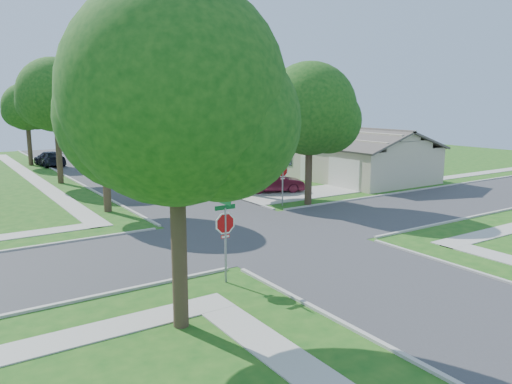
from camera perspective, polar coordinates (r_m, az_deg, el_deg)
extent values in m
plane|color=#195015|center=(24.18, 0.65, -4.80)|extent=(100.00, 100.00, 0.00)
cube|color=#333335|center=(24.18, 0.65, -4.79)|extent=(7.00, 100.00, 0.02)
cube|color=#9E9B91|center=(49.62, -10.37, 2.94)|extent=(1.20, 40.00, 0.04)
cube|color=#9E9B91|center=(46.30, -24.39, 1.65)|extent=(1.20, 40.00, 0.04)
cube|color=#9E9B91|center=(34.32, 4.96, -0.22)|extent=(8.80, 3.60, 0.05)
cube|color=gray|center=(17.58, -3.51, -6.13)|extent=(0.06, 0.06, 2.70)
cylinder|color=white|center=(17.37, -3.54, -3.60)|extent=(1.05, 0.02, 1.05)
cylinder|color=#B30C0D|center=(17.37, -3.54, -3.60)|extent=(0.90, 0.03, 0.90)
cube|color=#B30C0D|center=(17.49, -3.52, -5.09)|extent=(0.34, 0.03, 0.12)
cube|color=white|center=(17.49, -3.52, -5.09)|extent=(0.30, 0.03, 0.08)
cube|color=#0C5426|center=(17.24, -3.56, -1.76)|extent=(0.80, 0.02, 0.16)
cube|color=#0C5426|center=(17.20, -3.57, -1.18)|extent=(0.02, 0.80, 0.16)
cube|color=gray|center=(30.30, 3.06, 0.92)|extent=(0.06, 0.06, 2.70)
cylinder|color=white|center=(30.17, 3.07, 2.42)|extent=(1.05, 0.02, 1.05)
cylinder|color=#B30C0D|center=(30.17, 3.07, 2.42)|extent=(0.90, 0.03, 0.90)
cube|color=#B30C0D|center=(30.24, 3.06, 1.54)|extent=(0.34, 0.03, 0.12)
cube|color=white|center=(30.24, 3.06, 1.54)|extent=(0.30, 0.03, 0.08)
cube|color=#0C5426|center=(30.10, 3.08, 3.49)|extent=(0.80, 0.02, 0.16)
cube|color=#0C5426|center=(30.08, 3.09, 3.83)|extent=(0.02, 0.80, 0.16)
cylinder|color=#38281C|center=(33.72, -1.27, 2.98)|extent=(0.44, 0.44, 3.95)
sphere|color=#124310|center=(33.44, -1.30, 9.63)|extent=(4.80, 4.80, 4.80)
sphere|color=#124310|center=(33.51, 0.38, 8.61)|extent=(3.46, 3.46, 3.46)
sphere|color=#124310|center=(33.59, -2.90, 8.80)|extent=(3.26, 3.26, 3.26)
cylinder|color=#38281C|center=(44.27, -9.58, 4.85)|extent=(0.44, 0.44, 4.30)
sphere|color=#124310|center=(44.07, -9.76, 10.51)|extent=(5.40, 5.40, 5.40)
sphere|color=#124310|center=(43.97, -8.30, 9.67)|extent=(3.89, 3.89, 3.89)
sphere|color=#124310|center=(44.37, -11.06, 9.77)|extent=(3.67, 3.67, 3.67)
cylinder|color=#38281C|center=(56.37, -14.97, 5.77)|extent=(0.44, 0.44, 4.20)
sphere|color=#124310|center=(56.21, -15.17, 9.96)|extent=(5.00, 5.00, 5.00)
sphere|color=#124310|center=(56.03, -14.12, 9.37)|extent=(3.60, 3.60, 3.60)
sphere|color=#124310|center=(56.58, -16.08, 9.41)|extent=(3.40, 3.40, 3.40)
cylinder|color=#38281C|center=(29.84, -16.76, 1.85)|extent=(0.44, 0.44, 4.25)
sphere|color=#124310|center=(29.54, -17.20, 10.01)|extent=(5.20, 5.20, 5.20)
sphere|color=#124310|center=(29.32, -15.11, 8.85)|extent=(3.74, 3.74, 3.74)
sphere|color=#124310|center=(29.96, -18.94, 8.92)|extent=(3.54, 3.54, 3.54)
cylinder|color=#38281C|center=(41.40, -21.59, 3.99)|extent=(0.44, 0.44, 4.44)
sphere|color=#124310|center=(41.19, -22.02, 10.27)|extent=(5.60, 5.60, 5.60)
sphere|color=#124310|center=(40.86, -20.43, 9.39)|extent=(4.03, 4.03, 4.03)
sphere|color=#124310|center=(41.72, -23.31, 9.40)|extent=(3.81, 3.81, 3.81)
cylinder|color=#38281C|center=(54.16, -24.46, 4.86)|extent=(0.44, 0.44, 3.90)
sphere|color=#124310|center=(53.99, -24.76, 8.85)|extent=(4.60, 4.60, 4.60)
sphere|color=#124310|center=(53.68, -23.78, 8.30)|extent=(3.31, 3.31, 3.31)
sphere|color=#124310|center=(54.46, -25.54, 8.31)|extent=(3.13, 3.13, 3.13)
cylinder|color=#38281C|center=(14.21, -8.76, -7.47)|extent=(0.44, 0.44, 4.04)
sphere|color=#124310|center=(13.53, -9.30, 11.11)|extent=(6.00, 6.00, 6.00)
sphere|color=#124310|center=(13.48, -4.03, 8.04)|extent=(4.32, 4.32, 4.32)
sphere|color=#124310|center=(13.89, -13.93, 8.45)|extent=(4.08, 4.08, 4.08)
cylinder|color=#38281C|center=(30.81, 6.01, 1.83)|extent=(0.44, 0.44, 3.54)
sphere|color=#124310|center=(30.47, 6.16, 9.45)|extent=(5.60, 5.60, 5.60)
sphere|color=#124310|center=(30.70, 8.23, 8.11)|extent=(4.03, 4.03, 4.03)
sphere|color=#124310|center=(30.51, 4.07, 8.44)|extent=(3.81, 3.81, 3.81)
cube|color=#B0A28B|center=(42.29, 10.36, 3.55)|extent=(8.00, 13.00, 2.80)
cube|color=#433D39|center=(43.51, 12.37, 6.38)|extent=(4.42, 13.60, 1.56)
cube|color=#433D39|center=(40.75, 8.41, 6.25)|extent=(4.42, 13.60, 1.56)
cube|color=silver|center=(36.78, 9.98, 2.07)|extent=(0.06, 3.20, 2.20)
cube|color=silver|center=(40.18, 5.53, 2.74)|extent=(0.06, 0.90, 2.00)
cube|color=#1E2633|center=(42.16, 3.32, 3.89)|extent=(0.06, 1.80, 1.10)
cube|color=#B0A28B|center=(56.61, -2.34, 5.42)|extent=(8.00, 13.00, 2.80)
cube|color=#433D39|center=(57.52, -0.64, 7.56)|extent=(4.42, 13.60, 1.56)
cube|color=#433D39|center=(55.47, -4.14, 7.42)|extent=(4.42, 13.60, 1.56)
cube|color=silver|center=(51.27, -3.96, 4.54)|extent=(0.06, 3.20, 2.20)
cube|color=silver|center=(55.27, -6.28, 4.83)|extent=(0.06, 0.90, 2.00)
cube|color=#1E2633|center=(57.53, -7.48, 5.57)|extent=(0.06, 1.80, 1.10)
imported|color=#4C0F1F|center=(34.88, 2.07, 1.09)|extent=(4.44, 2.89, 1.38)
imported|color=black|center=(48.95, -13.76, 3.57)|extent=(2.25, 4.54, 1.49)
imported|color=black|center=(53.06, -22.50, 3.56)|extent=(2.45, 5.11, 1.44)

